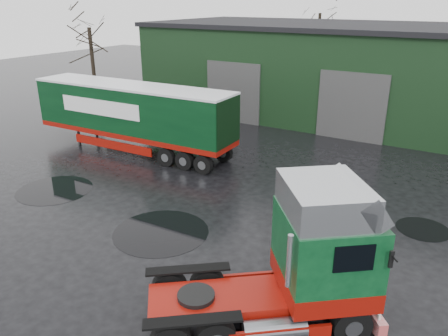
# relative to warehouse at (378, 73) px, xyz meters

# --- Properties ---
(ground) EXTENTS (100.00, 100.00, 0.00)m
(ground) POSITION_rel_warehouse_xyz_m (-2.00, -20.00, -3.16)
(ground) COLOR black
(warehouse) EXTENTS (32.40, 12.40, 6.30)m
(warehouse) POSITION_rel_warehouse_xyz_m (0.00, 0.00, 0.00)
(warehouse) COLOR black
(warehouse) RESTS_ON ground
(hero_tractor) EXTENTS (6.56, 6.01, 3.90)m
(hero_tractor) POSITION_rel_warehouse_xyz_m (2.50, -23.00, -1.21)
(hero_tractor) COLOR #0C3F1E
(hero_tractor) RESTS_ON ground
(trailer_left) EXTENTS (12.05, 2.83, 3.72)m
(trailer_left) POSITION_rel_warehouse_xyz_m (-9.50, -14.27, -1.30)
(trailer_left) COLOR silver
(trailer_left) RESTS_ON ground
(tree_left) EXTENTS (4.40, 4.40, 8.50)m
(tree_left) POSITION_rel_warehouse_xyz_m (-19.00, -8.00, 1.09)
(tree_left) COLOR black
(tree_left) RESTS_ON ground
(tree_back_a) EXTENTS (4.40, 4.40, 9.50)m
(tree_back_a) POSITION_rel_warehouse_xyz_m (-8.00, 10.00, 1.59)
(tree_back_a) COLOR black
(tree_back_a) RESTS_ON ground
(puddle_0) EXTENTS (3.47, 3.47, 0.01)m
(puddle_0) POSITION_rel_warehouse_xyz_m (-2.57, -20.61, -3.15)
(puddle_0) COLOR black
(puddle_0) RESTS_ON ground
(puddle_1) EXTENTS (2.24, 2.24, 0.01)m
(puddle_1) POSITION_rel_warehouse_xyz_m (2.09, -18.25, -3.15)
(puddle_1) COLOR black
(puddle_1) RESTS_ON ground
(puddle_2) EXTENTS (3.27, 3.27, 0.01)m
(puddle_2) POSITION_rel_warehouse_xyz_m (-8.97, -20.11, -3.15)
(puddle_2) COLOR black
(puddle_2) RESTS_ON ground
(puddle_3) EXTENTS (2.15, 2.15, 0.01)m
(puddle_3) POSITION_rel_warehouse_xyz_m (2.22, -22.65, -3.15)
(puddle_3) COLOR black
(puddle_3) RESTS_ON ground
(puddle_4) EXTENTS (1.91, 1.91, 0.01)m
(puddle_4) POSITION_rel_warehouse_xyz_m (5.54, -15.44, -3.15)
(puddle_4) COLOR black
(puddle_4) RESTS_ON ground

